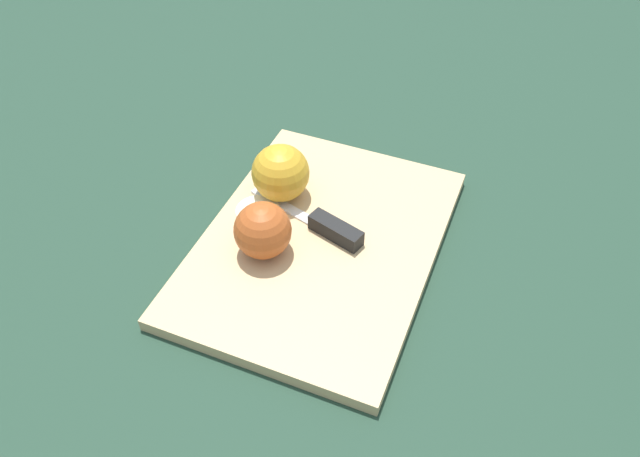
% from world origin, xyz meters
% --- Properties ---
extents(ground_plane, '(4.00, 4.00, 0.00)m').
position_xyz_m(ground_plane, '(0.00, 0.00, 0.00)').
color(ground_plane, '#1E3828').
extents(cutting_board, '(0.40, 0.30, 0.02)m').
position_xyz_m(cutting_board, '(0.00, 0.00, 0.01)').
color(cutting_board, tan).
rests_on(cutting_board, ground_plane).
extents(apple_half_left, '(0.07, 0.07, 0.07)m').
position_xyz_m(apple_half_left, '(-0.05, 0.05, 0.05)').
color(apple_half_left, '#AD4C1E').
rests_on(apple_half_left, cutting_board).
extents(apple_half_right, '(0.08, 0.08, 0.08)m').
position_xyz_m(apple_half_right, '(0.06, 0.08, 0.06)').
color(apple_half_right, gold).
rests_on(apple_half_right, cutting_board).
extents(knife, '(0.06, 0.18, 0.02)m').
position_xyz_m(knife, '(0.02, -0.01, 0.03)').
color(knife, silver).
rests_on(knife, cutting_board).
extents(apple_slice, '(0.06, 0.06, 0.01)m').
position_xyz_m(apple_slice, '(0.01, 0.09, 0.02)').
color(apple_slice, beige).
rests_on(apple_slice, cutting_board).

